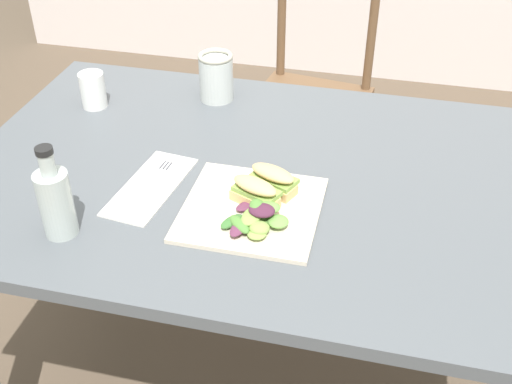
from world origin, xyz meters
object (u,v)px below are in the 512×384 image
at_px(sandwich_half_front, 255,192).
at_px(cup_extra_side, 93,90).
at_px(mason_jar_iced_tea, 216,79).
at_px(fork_on_napkin, 154,181).
at_px(dining_table, 256,214).
at_px(chair_wooden_far, 311,97).
at_px(plate_lunch, 251,209).
at_px(sandwich_half_back, 273,179).
at_px(bottle_cold_brew, 56,205).

bearing_deg(sandwich_half_front, cup_extra_side, 147.44).
bearing_deg(mason_jar_iced_tea, fork_on_napkin, -93.17).
height_order(dining_table, chair_wooden_far, chair_wooden_far).
relative_size(plate_lunch, sandwich_half_back, 2.47).
relative_size(sandwich_half_front, bottle_cold_brew, 0.57).
distance_m(dining_table, cup_extra_side, 0.54).
height_order(sandwich_half_back, fork_on_napkin, sandwich_half_back).
xyz_separation_m(dining_table, chair_wooden_far, (-0.02, 0.94, -0.17)).
height_order(chair_wooden_far, sandwich_half_front, chair_wooden_far).
distance_m(fork_on_napkin, cup_extra_side, 0.40).
distance_m(bottle_cold_brew, mason_jar_iced_tea, 0.62).
bearing_deg(cup_extra_side, mason_jar_iced_tea, 21.17).
distance_m(plate_lunch, sandwich_half_back, 0.08).
xyz_separation_m(dining_table, cup_extra_side, (-0.48, 0.20, 0.17)).
bearing_deg(dining_table, bottle_cold_brew, -137.28).
height_order(plate_lunch, sandwich_half_back, sandwich_half_back).
relative_size(chair_wooden_far, sandwich_half_back, 7.81).
xyz_separation_m(dining_table, bottle_cold_brew, (-0.32, -0.29, 0.19)).
xyz_separation_m(sandwich_half_back, mason_jar_iced_tea, (-0.24, 0.39, 0.02)).
xyz_separation_m(sandwich_half_front, mason_jar_iced_tea, (-0.21, 0.44, 0.02)).
bearing_deg(sandwich_half_front, dining_table, 103.10).
bearing_deg(cup_extra_side, fork_on_napkin, -46.79).
bearing_deg(bottle_cold_brew, cup_extra_side, 108.01).
bearing_deg(sandwich_half_back, bottle_cold_brew, -149.62).
xyz_separation_m(chair_wooden_far, sandwich_half_front, (0.05, -1.06, 0.33)).
height_order(sandwich_half_front, bottle_cold_brew, bottle_cold_brew).
height_order(chair_wooden_far, sandwich_half_back, chair_wooden_far).
xyz_separation_m(dining_table, plate_lunch, (0.03, -0.14, 0.13)).
bearing_deg(bottle_cold_brew, mason_jar_iced_tea, 77.28).
relative_size(fork_on_napkin, cup_extra_side, 2.01).
bearing_deg(chair_wooden_far, plate_lunch, -87.76).
bearing_deg(mason_jar_iced_tea, bottle_cold_brew, -102.72).
bearing_deg(sandwich_half_back, plate_lunch, -113.56).
xyz_separation_m(mason_jar_iced_tea, cup_extra_side, (-0.30, -0.11, -0.01)).
bearing_deg(fork_on_napkin, bottle_cold_brew, -119.81).
xyz_separation_m(sandwich_half_front, sandwich_half_back, (0.03, 0.05, 0.00)).
relative_size(sandwich_half_front, sandwich_half_back, 1.00).
bearing_deg(chair_wooden_far, cup_extra_side, -121.90).
bearing_deg(bottle_cold_brew, dining_table, 42.72).
xyz_separation_m(chair_wooden_far, fork_on_napkin, (-0.19, -1.03, 0.30)).
bearing_deg(mason_jar_iced_tea, sandwich_half_front, -64.35).
relative_size(sandwich_half_back, bottle_cold_brew, 0.57).
bearing_deg(plate_lunch, chair_wooden_far, 92.24).
distance_m(dining_table, fork_on_napkin, 0.26).
xyz_separation_m(sandwich_half_back, bottle_cold_brew, (-0.37, -0.22, 0.03)).
height_order(fork_on_napkin, mason_jar_iced_tea, mason_jar_iced_tea).
bearing_deg(mason_jar_iced_tea, dining_table, -59.87).
xyz_separation_m(dining_table, sandwich_half_back, (0.05, -0.08, 0.16)).
bearing_deg(dining_table, mason_jar_iced_tea, 120.13).
relative_size(dining_table, chair_wooden_far, 1.52).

